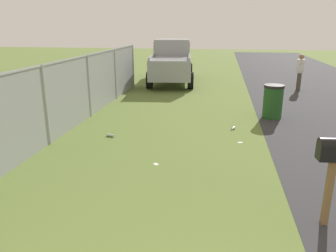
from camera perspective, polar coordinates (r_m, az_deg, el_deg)
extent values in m
cube|color=brown|center=(5.31, 25.82, -10.31)|extent=(0.09, 0.09, 1.01)
cube|color=black|center=(5.07, 26.71, -4.11)|extent=(0.24, 0.46, 0.22)
cylinder|color=black|center=(5.04, 26.87, -2.94)|extent=(0.24, 0.46, 0.20)
cube|color=red|center=(5.15, 26.46, -2.99)|extent=(0.02, 0.04, 0.18)
cube|color=#93999E|center=(16.80, 0.64, 10.48)|extent=(5.52, 2.41, 0.90)
cube|color=#93999E|center=(17.37, 0.74, 13.44)|extent=(1.99, 1.89, 0.76)
cube|color=black|center=(17.37, 0.74, 13.44)|extent=(1.94, 1.92, 0.53)
cube|color=#93999E|center=(15.64, -2.73, 11.86)|extent=(2.78, 0.38, 0.12)
cube|color=#93999E|center=(15.57, 3.66, 11.82)|extent=(2.78, 0.38, 0.12)
cylinder|color=black|center=(18.68, -2.01, 9.58)|extent=(0.78, 0.34, 0.76)
cylinder|color=black|center=(18.61, 3.77, 9.53)|extent=(0.78, 0.34, 0.76)
cylinder|color=black|center=(15.19, -3.18, 7.86)|extent=(0.78, 0.34, 0.76)
cylinder|color=black|center=(15.11, 3.89, 7.79)|extent=(0.78, 0.34, 0.76)
cylinder|color=#1E4C1E|center=(10.75, 17.55, 3.81)|extent=(0.58, 0.58, 0.96)
cylinder|color=black|center=(10.65, 17.80, 6.52)|extent=(0.61, 0.61, 0.08)
cylinder|color=#4C4238|center=(15.71, 21.62, 7.03)|extent=(0.14, 0.14, 0.78)
cylinder|color=#4C4238|center=(15.84, 21.47, 7.12)|extent=(0.14, 0.14, 0.78)
cylinder|color=silver|center=(15.68, 21.82, 9.53)|extent=(0.30, 0.30, 0.58)
sphere|color=#8C6647|center=(15.64, 21.98, 10.96)|extent=(0.21, 0.21, 0.21)
cylinder|color=silver|center=(15.49, 22.06, 9.53)|extent=(0.09, 0.17, 0.53)
cylinder|color=silver|center=(15.87, 21.60, 9.73)|extent=(0.09, 0.17, 0.53)
cylinder|color=#9EA3A8|center=(8.35, -20.28, 3.33)|extent=(0.07, 0.07, 1.93)
cylinder|color=#9EA3A8|center=(10.68, -13.44, 6.71)|extent=(0.07, 0.07, 1.93)
cylinder|color=#9EA3A8|center=(13.13, -9.05, 8.82)|extent=(0.07, 0.07, 1.93)
cylinder|color=#9EA3A8|center=(15.65, -6.02, 10.22)|extent=(0.07, 0.07, 1.93)
cube|color=#9EA3A8|center=(9.36, -16.93, 10.84)|extent=(13.24, 0.04, 0.04)
cube|color=gray|center=(9.49, -16.45, 5.24)|extent=(13.24, 0.01, 1.93)
cube|color=silver|center=(6.97, -2.09, -6.54)|extent=(0.15, 0.14, 0.01)
cylinder|color=#B2D8BF|center=(8.75, -9.81, -1.58)|extent=(0.13, 0.23, 0.07)
cube|color=silver|center=(8.39, 12.30, -2.76)|extent=(0.12, 0.14, 0.01)
cylinder|color=silver|center=(9.39, 11.15, -0.39)|extent=(0.14, 0.12, 0.07)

